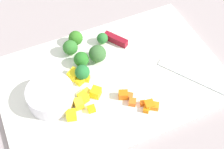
{
  "coord_description": "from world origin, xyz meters",
  "views": [
    {
      "loc": [
        -0.17,
        -0.37,
        0.56
      ],
      "look_at": [
        0.0,
        0.0,
        0.02
      ],
      "focal_mm": 49.94,
      "sensor_mm": 36.0,
      "label": 1
    }
  ],
  "objects": [
    {
      "name": "ground_plane",
      "position": [
        0.0,
        0.0,
        0.0
      ],
      "size": [
        4.0,
        4.0,
        0.0
      ],
      "primitive_type": "plane",
      "color": "#9E9192"
    },
    {
      "name": "cutting_board",
      "position": [
        0.0,
        0.0,
        0.01
      ],
      "size": [
        0.49,
        0.32,
        0.01
      ],
      "primitive_type": "cube",
      "color": "white",
      "rests_on": "ground_plane"
    },
    {
      "name": "prep_bowl",
      "position": [
        -0.14,
        -0.01,
        0.03
      ],
      "size": [
        0.1,
        0.1,
        0.04
      ],
      "primitive_type": "cylinder",
      "color": "white",
      "rests_on": "cutting_board"
    },
    {
      "name": "chef_knife",
      "position": [
        0.1,
        0.03,
        0.02
      ],
      "size": [
        0.19,
        0.28,
        0.02
      ],
      "rotation": [
        0.0,
        0.0,
        5.31
      ],
      "color": "silver",
      "rests_on": "cutting_board"
    },
    {
      "name": "carrot_dice_0",
      "position": [
        0.05,
        -0.11,
        0.02
      ],
      "size": [
        0.02,
        0.02,
        0.01
      ],
      "primitive_type": "cube",
      "rotation": [
        0.0,
        0.0,
        2.55
      ],
      "color": "orange",
      "rests_on": "cutting_board"
    },
    {
      "name": "carrot_dice_1",
      "position": [
        0.03,
        -0.09,
        0.02
      ],
      "size": [
        0.01,
        0.01,
        0.01
      ],
      "primitive_type": "cube",
      "rotation": [
        0.0,
        0.0,
        1.26
      ],
      "color": "orange",
      "rests_on": "cutting_board"
    },
    {
      "name": "carrot_dice_2",
      "position": [
        0.04,
        -0.1,
        0.02
      ],
      "size": [
        0.02,
        0.02,
        0.01
      ],
      "primitive_type": "cube",
      "rotation": [
        0.0,
        0.0,
        2.99
      ],
      "color": "orange",
      "rests_on": "cutting_board"
    },
    {
      "name": "carrot_dice_3",
      "position": [
        0.03,
        -0.11,
        0.02
      ],
      "size": [
        0.02,
        0.02,
        0.01
      ],
      "primitive_type": "cube",
      "rotation": [
        0.0,
        0.0,
        0.93
      ],
      "color": "orange",
      "rests_on": "cutting_board"
    },
    {
      "name": "carrot_dice_4",
      "position": [
        0.01,
        -0.08,
        0.02
      ],
      "size": [
        0.02,
        0.02,
        0.01
      ],
      "primitive_type": "cube",
      "rotation": [
        0.0,
        0.0,
        0.98
      ],
      "color": "orange",
      "rests_on": "cutting_board"
    },
    {
      "name": "carrot_dice_5",
      "position": [
        0.0,
        -0.06,
        0.02
      ],
      "size": [
        0.02,
        0.02,
        0.02
      ],
      "primitive_type": "cube",
      "rotation": [
        0.0,
        0.0,
        2.75
      ],
      "color": "orange",
      "rests_on": "cutting_board"
    },
    {
      "name": "carrot_dice_6",
      "position": [
        0.01,
        -0.06,
        0.02
      ],
      "size": [
        0.02,
        0.02,
        0.01
      ],
      "primitive_type": "cube",
      "rotation": [
        0.0,
        0.0,
        2.47
      ],
      "color": "orange",
      "rests_on": "cutting_board"
    },
    {
      "name": "pepper_dice_0",
      "position": [
        -0.08,
        -0.03,
        0.02
      ],
      "size": [
        0.02,
        0.02,
        0.02
      ],
      "primitive_type": "cube",
      "rotation": [
        0.0,
        0.0,
        1.81
      ],
      "color": "yellow",
      "rests_on": "cutting_board"
    },
    {
      "name": "pepper_dice_1",
      "position": [
        -0.11,
        -0.06,
        0.02
      ],
      "size": [
        0.02,
        0.02,
        0.02
      ],
      "primitive_type": "cube",
      "rotation": [
        0.0,
        0.0,
        1.32
      ],
      "color": "yellow",
      "rests_on": "cutting_board"
    },
    {
      "name": "pepper_dice_2",
      "position": [
        -0.09,
        -0.04,
        0.02
      ],
      "size": [
        0.02,
        0.02,
        0.02
      ],
      "primitive_type": "cube",
      "rotation": [
        0.0,
        0.0,
        3.1
      ],
      "color": "yellow",
      "rests_on": "cutting_board"
    },
    {
      "name": "pepper_dice_3",
      "position": [
        -0.05,
        -0.03,
        0.02
      ],
      "size": [
        0.03,
        0.03,
        0.02
      ],
      "primitive_type": "cube",
      "rotation": [
        0.0,
        0.0,
        0.78
      ],
      "color": "yellow",
      "rests_on": "cutting_board"
    },
    {
      "name": "pepper_dice_4",
      "position": [
        -0.08,
        0.03,
        0.02
      ],
      "size": [
        0.03,
        0.03,
        0.02
      ],
      "primitive_type": "cube",
      "rotation": [
        0.0,
        0.0,
        0.6
      ],
      "color": "yellow",
      "rests_on": "cutting_board"
    },
    {
      "name": "pepper_dice_5",
      "position": [
        -0.07,
        0.01,
        0.02
      ],
      "size": [
        0.02,
        0.02,
        0.01
      ],
      "primitive_type": "cube",
      "rotation": [
        0.0,
        0.0,
        0.45
      ],
      "color": "yellow",
      "rests_on": "cutting_board"
    },
    {
      "name": "pepper_dice_6",
      "position": [
        -0.05,
        0.01,
        0.02
      ],
      "size": [
        0.02,
        0.02,
        0.01
      ],
      "primitive_type": "cube",
      "rotation": [
        0.0,
        0.0,
        2.51
      ],
      "color": "yellow",
      "rests_on": "cutting_board"
    },
    {
      "name": "pepper_dice_7",
      "position": [
        -0.07,
        -0.06,
        0.02
      ],
      "size": [
        0.02,
        0.01,
        0.01
      ],
      "primitive_type": "cube",
      "rotation": [
        0.0,
        0.0,
        3.06
      ],
      "color": "yellow",
      "rests_on": "cutting_board"
    },
    {
      "name": "pepper_dice_8",
      "position": [
        -0.07,
        -0.02,
        0.02
      ],
      "size": [
        0.02,
        0.02,
        0.01
      ],
      "primitive_type": "cube",
      "rotation": [
        0.0,
        0.0,
        0.37
      ],
      "color": "yellow",
      "rests_on": "cutting_board"
    },
    {
      "name": "broccoli_floret_0",
      "position": [
        0.02,
        0.1,
        0.03
      ],
      "size": [
        0.03,
        0.03,
        0.03
      ],
      "color": "#95BE67",
      "rests_on": "cutting_board"
    },
    {
      "name": "broccoli_floret_1",
      "position": [
        -0.01,
        0.06,
        0.04
      ],
      "size": [
        0.04,
        0.04,
        0.04
      ],
      "color": "#8BAC63",
      "rests_on": "cutting_board"
    },
    {
      "name": "broccoli_floret_2",
      "position": [
        -0.04,
        0.13,
        0.03
      ],
      "size": [
        0.03,
        0.03,
        0.04
      ],
      "color": "#95B66C",
      "rests_on": "cutting_board"
    },
    {
      "name": "broccoli_floret_3",
      "position": [
        -0.05,
        0.06,
        0.03
      ],
      "size": [
        0.03,
        0.03,
        0.04
      ],
      "color": "#96BB62",
      "rests_on": "cutting_board"
    },
    {
      "name": "broccoli_floret_4",
      "position": [
        -0.06,
        0.1,
        0.03
      ],
      "size": [
        0.03,
        0.03,
        0.04
      ],
      "color": "#82B36D",
      "rests_on": "cutting_board"
    },
    {
      "name": "broccoli_floret_5",
      "position": [
        -0.06,
        0.02,
        0.03
      ],
      "size": [
        0.03,
        0.03,
        0.04
      ],
      "color": "#8CAF67",
      "rests_on": "cutting_board"
    }
  ]
}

